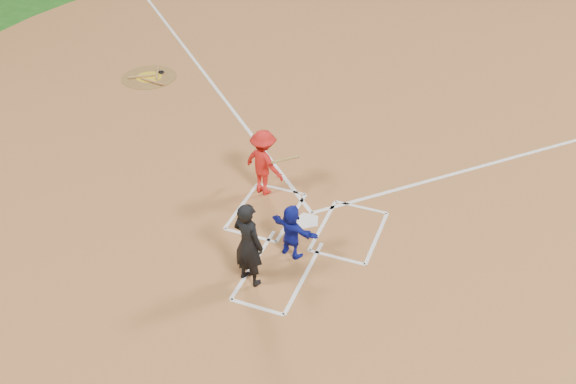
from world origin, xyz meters
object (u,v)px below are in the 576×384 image
(on_deck_circle, at_px, (149,77))
(catcher, at_px, (292,231))
(batter_at_plate, at_px, (264,163))
(umpire, at_px, (248,244))
(home_plate, at_px, (307,221))

(on_deck_circle, xyz_separation_m, catcher, (7.11, -6.13, 0.61))
(catcher, bearing_deg, on_deck_circle, -23.90)
(catcher, bearing_deg, batter_at_plate, -36.13)
(catcher, height_order, umpire, umpire)
(catcher, relative_size, umpire, 0.65)
(on_deck_circle, height_order, umpire, umpire)
(catcher, xyz_separation_m, batter_at_plate, (-1.38, 1.83, 0.20))
(umpire, bearing_deg, catcher, -97.56)
(umpire, height_order, batter_at_plate, umpire)
(on_deck_circle, height_order, catcher, catcher)
(home_plate, relative_size, catcher, 0.49)
(catcher, distance_m, umpire, 1.18)
(on_deck_circle, relative_size, umpire, 0.91)
(home_plate, distance_m, umpire, 2.40)
(home_plate, relative_size, batter_at_plate, 0.37)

